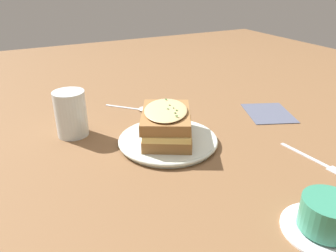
% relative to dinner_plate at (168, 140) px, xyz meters
% --- Properties ---
extents(ground_plane, '(2.40, 2.40, 0.00)m').
position_rel_dinner_plate_xyz_m(ground_plane, '(-0.03, 0.01, -0.01)').
color(ground_plane, brown).
extents(dinner_plate, '(0.23, 0.23, 0.01)m').
position_rel_dinner_plate_xyz_m(dinner_plate, '(0.00, 0.00, 0.00)').
color(dinner_plate, silver).
rests_on(dinner_plate, ground_plane).
extents(sandwich, '(0.19, 0.17, 0.07)m').
position_rel_dinner_plate_xyz_m(sandwich, '(-0.00, -0.00, 0.04)').
color(sandwich, olive).
rests_on(sandwich, dinner_plate).
extents(teacup_with_saucer, '(0.13, 0.13, 0.06)m').
position_rel_dinner_plate_xyz_m(teacup_with_saucer, '(0.36, 0.09, 0.02)').
color(teacup_with_saucer, white).
rests_on(teacup_with_saucer, ground_plane).
extents(water_glass, '(0.07, 0.07, 0.11)m').
position_rel_dinner_plate_xyz_m(water_glass, '(-0.15, -0.18, 0.05)').
color(water_glass, silver).
rests_on(water_glass, ground_plane).
extents(fork, '(0.19, 0.03, 0.00)m').
position_rel_dinner_plate_xyz_m(fork, '(0.24, 0.24, -0.01)').
color(fork, silver).
rests_on(fork, ground_plane).
extents(spoon, '(0.13, 0.13, 0.01)m').
position_rel_dinner_plate_xyz_m(spoon, '(-0.21, 0.03, -0.00)').
color(spoon, silver).
rests_on(spoon, ground_plane).
extents(napkin, '(0.18, 0.16, 0.00)m').
position_rel_dinner_plate_xyz_m(napkin, '(-0.03, 0.33, -0.01)').
color(napkin, '#4C5166').
rests_on(napkin, ground_plane).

